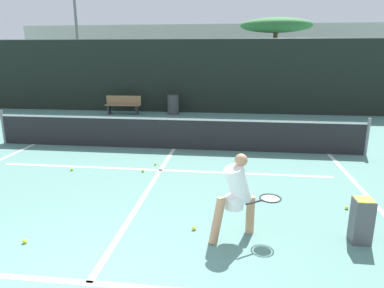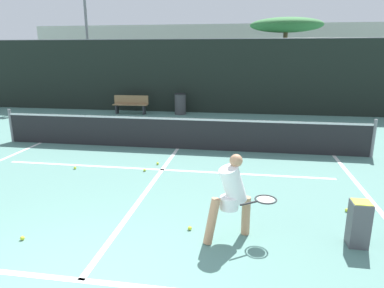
# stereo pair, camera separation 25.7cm
# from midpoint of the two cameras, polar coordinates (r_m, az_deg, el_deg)

# --- Properties ---
(court_baseline_near) EXTENTS (11.00, 0.10, 0.01)m
(court_baseline_near) POSITION_cam_midpoint_polar(r_m,az_deg,el_deg) (4.88, -16.54, -20.97)
(court_baseline_near) COLOR white
(court_baseline_near) RESTS_ON ground
(court_service_line) EXTENTS (8.25, 0.10, 0.01)m
(court_service_line) POSITION_cam_midpoint_polar(r_m,az_deg,el_deg) (8.54, -4.14, -4.30)
(court_service_line) COLOR white
(court_service_line) RESTS_ON ground
(court_center_mark) EXTENTS (0.10, 6.29, 0.01)m
(court_center_mark) POSITION_cam_midpoint_polar(r_m,az_deg,el_deg) (7.47, -6.21, -7.25)
(court_center_mark) COLOR white
(court_center_mark) RESTS_ON ground
(court_sideline_right) EXTENTS (0.10, 7.29, 0.01)m
(court_sideline_right) POSITION_cam_midpoint_polar(r_m,az_deg,el_deg) (7.70, 28.66, -8.41)
(court_sideline_right) COLOR white
(court_sideline_right) RESTS_ON ground
(net) EXTENTS (11.09, 0.09, 1.07)m
(net) POSITION_cam_midpoint_polar(r_m,az_deg,el_deg) (10.25, -1.72, 1.96)
(net) COLOR slate
(net) RESTS_ON ground
(fence_back) EXTENTS (24.00, 0.06, 3.45)m
(fence_back) POSITION_cam_midpoint_polar(r_m,az_deg,el_deg) (16.55, 2.58, 11.16)
(fence_back) COLOR black
(fence_back) RESTS_ON ground
(player_practicing) EXTENTS (1.19, 0.64, 1.37)m
(player_practicing) POSITION_cam_midpoint_polar(r_m,az_deg,el_deg) (5.31, 8.15, -8.32)
(player_practicing) COLOR tan
(player_practicing) RESTS_ON ground
(tennis_ball_scattered_0) EXTENTS (0.07, 0.07, 0.07)m
(tennis_ball_scattered_0) POSITION_cam_midpoint_polar(r_m,az_deg,el_deg) (8.47, -7.04, -4.34)
(tennis_ball_scattered_0) COLOR #D1E033
(tennis_ball_scattered_0) RESTS_ON ground
(tennis_ball_scattered_1) EXTENTS (0.07, 0.07, 0.07)m
(tennis_ball_scattered_1) POSITION_cam_midpoint_polar(r_m,az_deg,el_deg) (6.95, 6.68, -8.76)
(tennis_ball_scattered_1) COLOR #D1E033
(tennis_ball_scattered_1) RESTS_ON ground
(tennis_ball_scattered_2) EXTENTS (0.07, 0.07, 0.07)m
(tennis_ball_scattered_2) POSITION_cam_midpoint_polar(r_m,az_deg,el_deg) (5.77, 0.95, -13.85)
(tennis_ball_scattered_2) COLOR #D1E033
(tennis_ball_scattered_2) RESTS_ON ground
(tennis_ball_scattered_3) EXTENTS (0.07, 0.07, 0.07)m
(tennis_ball_scattered_3) POSITION_cam_midpoint_polar(r_m,az_deg,el_deg) (7.02, 25.37, -9.93)
(tennis_ball_scattered_3) COLOR #D1E033
(tennis_ball_scattered_3) RESTS_ON ground
(tennis_ball_scattered_5) EXTENTS (0.07, 0.07, 0.07)m
(tennis_ball_scattered_5) POSITION_cam_midpoint_polar(r_m,az_deg,el_deg) (6.05, -25.31, -14.00)
(tennis_ball_scattered_5) COLOR #D1E033
(tennis_ball_scattered_5) RESTS_ON ground
(tennis_ball_scattered_6) EXTENTS (0.07, 0.07, 0.07)m
(tennis_ball_scattered_6) POSITION_cam_midpoint_polar(r_m,az_deg,el_deg) (9.01, -18.15, -3.80)
(tennis_ball_scattered_6) COLOR #D1E033
(tennis_ball_scattered_6) RESTS_ON ground
(tennis_ball_scattered_7) EXTENTS (0.07, 0.07, 0.07)m
(tennis_ball_scattered_7) POSITION_cam_midpoint_polar(r_m,az_deg,el_deg) (8.93, -4.93, -3.25)
(tennis_ball_scattered_7) COLOR #D1E033
(tennis_ball_scattered_7) RESTS_ON ground
(ball_hopper) EXTENTS (0.28, 0.28, 0.71)m
(ball_hopper) POSITION_cam_midpoint_polar(r_m,az_deg,el_deg) (5.83, 27.23, -11.58)
(ball_hopper) COLOR #4C4C51
(ball_hopper) RESTS_ON ground
(courtside_bench) EXTENTS (1.67, 0.43, 0.86)m
(courtside_bench) POSITION_cam_midpoint_polar(r_m,az_deg,el_deg) (16.56, -9.73, 6.61)
(courtside_bench) COLOR olive
(courtside_bench) RESTS_ON ground
(trash_bin) EXTENTS (0.55, 0.55, 0.98)m
(trash_bin) POSITION_cam_midpoint_polar(r_m,az_deg,el_deg) (16.16, -1.50, 6.69)
(trash_bin) COLOR #3F3F42
(trash_bin) RESTS_ON ground
(parked_car) EXTENTS (1.64, 4.23, 1.38)m
(parked_car) POSITION_cam_midpoint_polar(r_m,az_deg,el_deg) (20.94, 14.50, 8.38)
(parked_car) COLOR black
(parked_car) RESTS_ON ground
(tree_west) EXTENTS (4.59, 4.59, 4.97)m
(tree_west) POSITION_cam_midpoint_polar(r_m,az_deg,el_deg) (23.88, 15.73, 18.44)
(tree_west) COLOR brown
(tree_west) RESTS_ON ground
(tree_mid) EXTENTS (3.13, 3.13, 3.64)m
(tree_mid) POSITION_cam_midpoint_polar(r_m,az_deg,el_deg) (24.44, 14.19, 15.32)
(tree_mid) COLOR brown
(tree_mid) RESTS_ON ground
(building_far) EXTENTS (36.00, 2.40, 5.26)m
(building_far) POSITION_cam_midpoint_polar(r_m,az_deg,el_deg) (32.78, 5.96, 14.56)
(building_far) COLOR #B2ADA3
(building_far) RESTS_ON ground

